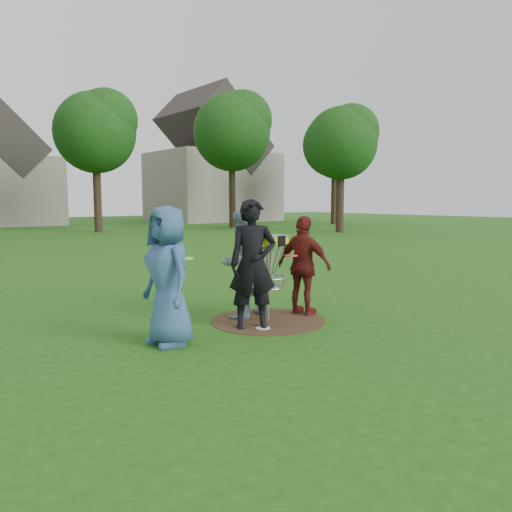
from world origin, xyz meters
TOP-DOWN VIEW (x-y plane):
  - ground at (0.00, 0.00)m, footprint 100.00×100.00m
  - dirt_patch at (0.00, 0.00)m, footprint 1.80×1.80m
  - player_blue at (-1.83, -0.18)m, footprint 0.59×0.90m
  - player_black at (-0.44, -0.18)m, footprint 0.83×0.74m
  - player_grey at (-0.17, 0.46)m, footprint 0.97×0.82m
  - player_maroon at (0.74, -0.03)m, footprint 0.65×1.03m
  - disc_on_grass at (-0.37, -0.33)m, footprint 0.22×0.22m
  - disc_golf_basket at (0.00, -0.00)m, footprint 0.66×0.67m
  - held_discs at (-0.34, -0.01)m, footprint 2.23×0.57m
  - house_row at (4.78, 33.07)m, footprint 44.50×10.65m

SIDE VIEW (x-z plane):
  - ground at x=0.00m, z-range 0.00..0.00m
  - dirt_patch at x=0.00m, z-range 0.00..0.01m
  - disc_on_grass at x=-0.37m, z-range 0.00..0.02m
  - player_maroon at x=0.74m, z-range 0.00..1.64m
  - player_grey at x=-0.17m, z-range 0.00..1.75m
  - player_blue at x=-1.83m, z-range 0.00..1.82m
  - player_black at x=-0.44m, z-range 0.00..1.90m
  - disc_golf_basket at x=0.00m, z-range 0.33..1.71m
  - held_discs at x=-0.34m, z-range 1.00..1.18m
  - house_row at x=4.78m, z-range -1.67..9.95m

